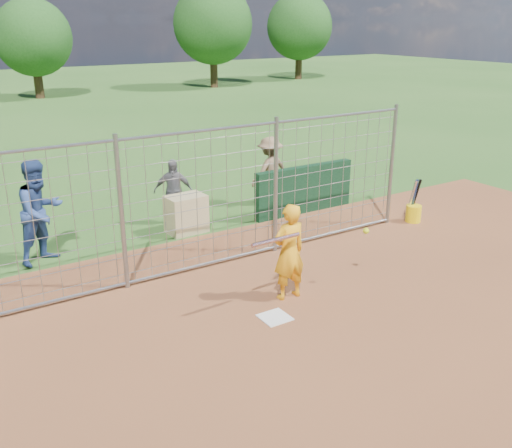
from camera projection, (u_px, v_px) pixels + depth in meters
ground at (267, 313)px, 8.76m from camera, size 100.00×100.00×0.00m
infield_dirt at (415, 422)px, 6.38m from camera, size 18.00×18.00×0.00m
home_plate at (275, 317)px, 8.60m from camera, size 0.43×0.43×0.02m
dugout_wall at (304, 189)px, 13.15m from camera, size 2.60×0.20×1.10m
batter at (289, 252)px, 8.98m from camera, size 0.58×0.39×1.59m
bystander_a at (41, 212)px, 10.32m from camera, size 1.17×1.08×1.94m
bystander_b at (173, 192)px, 12.37m from camera, size 0.91×0.73×1.45m
bystander_c at (270, 171)px, 13.66m from camera, size 1.14×0.76×1.65m
equipment_bin at (186, 214)px, 11.96m from camera, size 0.83×0.59×0.80m
equipment_in_play at (300, 237)px, 8.70m from camera, size 2.29×0.11×0.30m
bucket_with_bats at (413, 211)px, 12.62m from camera, size 0.34×0.35×0.97m
backstop_fence at (205, 202)px, 9.92m from camera, size 9.08×0.08×2.60m
tree_line at (34, 30)px, 31.41m from camera, size 44.66×6.72×6.48m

